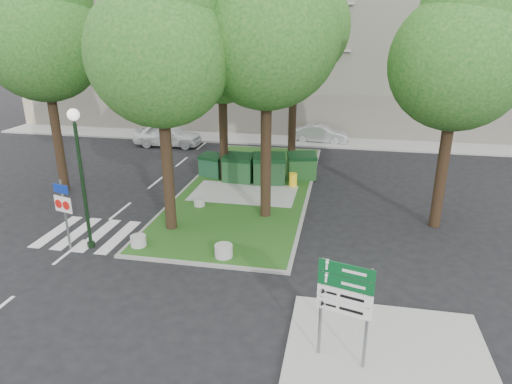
% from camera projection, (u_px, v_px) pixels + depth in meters
% --- Properties ---
extents(ground, '(120.00, 120.00, 0.00)m').
position_uv_depth(ground, '(187.00, 263.00, 15.87)').
color(ground, black).
rests_on(ground, ground).
extents(median_island, '(6.00, 16.00, 0.12)m').
position_uv_depth(median_island, '(248.00, 188.00, 23.14)').
color(median_island, '#264F16').
rests_on(median_island, ground).
extents(median_kerb, '(6.30, 16.30, 0.10)m').
position_uv_depth(median_kerb, '(248.00, 188.00, 23.14)').
color(median_kerb, gray).
rests_on(median_kerb, ground).
extents(sidewalk_corner, '(5.00, 4.00, 0.12)m').
position_uv_depth(sidewalk_corner, '(387.00, 352.00, 11.45)').
color(sidewalk_corner, '#999993').
rests_on(sidewalk_corner, ground).
extents(building_sidewalk, '(42.00, 3.00, 0.12)m').
position_uv_depth(building_sidewalk, '(272.00, 140.00, 32.92)').
color(building_sidewalk, '#999993').
rests_on(building_sidewalk, ground).
extents(zebra_crossing, '(5.00, 3.00, 0.01)m').
position_uv_depth(zebra_crossing, '(108.00, 236.00, 17.93)').
color(zebra_crossing, silver).
rests_on(zebra_crossing, ground).
extents(apartment_building, '(41.00, 12.00, 16.00)m').
position_uv_depth(apartment_building, '(287.00, 23.00, 37.12)').
color(apartment_building, '#C4BA93').
rests_on(apartment_building, ground).
extents(tree_median_near_left, '(5.20, 5.20, 10.53)m').
position_uv_depth(tree_median_near_left, '(162.00, 40.00, 15.99)').
color(tree_median_near_left, black).
rests_on(tree_median_near_left, ground).
extents(tree_median_near_right, '(5.60, 5.60, 11.46)m').
position_uv_depth(tree_median_near_right, '(270.00, 20.00, 16.97)').
color(tree_median_near_right, black).
rests_on(tree_median_near_right, ground).
extents(tree_median_mid, '(4.80, 4.80, 9.99)m').
position_uv_depth(tree_median_mid, '(223.00, 44.00, 22.01)').
color(tree_median_mid, black).
rests_on(tree_median_mid, ground).
extents(tree_median_far, '(5.80, 5.80, 11.93)m').
position_uv_depth(tree_median_far, '(297.00, 15.00, 23.74)').
color(tree_median_far, black).
rests_on(tree_median_far, ground).
extents(tree_street_left, '(5.40, 5.40, 11.00)m').
position_uv_depth(tree_street_left, '(43.00, 29.00, 20.36)').
color(tree_street_left, black).
rests_on(tree_street_left, ground).
extents(tree_street_right, '(5.00, 5.00, 10.06)m').
position_uv_depth(tree_street_right, '(462.00, 49.00, 16.52)').
color(tree_street_right, black).
rests_on(tree_street_right, ground).
extents(dumpster_a, '(1.53, 1.27, 1.22)m').
position_uv_depth(dumpster_a, '(212.00, 165.00, 24.60)').
color(dumpster_a, '#103B20').
rests_on(dumpster_a, median_island).
extents(dumpster_b, '(1.64, 1.21, 1.46)m').
position_uv_depth(dumpster_b, '(239.00, 168.00, 23.71)').
color(dumpster_b, '#113D19').
rests_on(dumpster_b, median_island).
extents(dumpster_c, '(1.83, 1.43, 1.53)m').
position_uv_depth(dumpster_c, '(269.00, 169.00, 23.43)').
color(dumpster_c, black).
rests_on(dumpster_c, median_island).
extents(dumpster_d, '(1.71, 1.39, 1.39)m').
position_uv_depth(dumpster_d, '(302.00, 166.00, 24.17)').
color(dumpster_d, '#134014').
rests_on(dumpster_d, median_island).
extents(bollard_left, '(0.57, 0.57, 0.41)m').
position_uv_depth(bollard_left, '(138.00, 241.00, 16.80)').
color(bollard_left, '#ACABA6').
rests_on(bollard_left, median_island).
extents(bollard_right, '(0.63, 0.63, 0.45)m').
position_uv_depth(bollard_right, '(224.00, 251.00, 16.00)').
color(bollard_right, '#A7A8A3').
rests_on(bollard_right, median_island).
extents(bollard_mid, '(0.50, 0.50, 0.35)m').
position_uv_depth(bollard_mid, '(199.00, 202.00, 20.58)').
color(bollard_mid, '#9B9C97').
rests_on(bollard_mid, median_island).
extents(litter_bin, '(0.40, 0.40, 0.69)m').
position_uv_depth(litter_bin, '(293.00, 180.00, 23.02)').
color(litter_bin, yellow).
rests_on(litter_bin, median_island).
extents(street_lamp, '(0.41, 0.41, 5.16)m').
position_uv_depth(street_lamp, '(80.00, 163.00, 15.95)').
color(street_lamp, black).
rests_on(street_lamp, ground).
extents(traffic_sign_pole, '(0.79, 0.26, 2.68)m').
position_uv_depth(traffic_sign_pole, '(64.00, 205.00, 16.34)').
color(traffic_sign_pole, slate).
rests_on(traffic_sign_pole, ground).
extents(directional_sign, '(1.28, 0.40, 2.63)m').
position_uv_depth(directional_sign, '(345.00, 298.00, 10.52)').
color(directional_sign, slate).
rests_on(directional_sign, sidewalk_corner).
extents(car_white, '(4.62, 1.97, 1.56)m').
position_uv_depth(car_white, '(168.00, 135.00, 31.21)').
color(car_white, white).
rests_on(car_white, ground).
extents(car_silver, '(3.93, 1.79, 1.25)m').
position_uv_depth(car_silver, '(321.00, 134.00, 32.18)').
color(car_silver, '#AFB3B7').
rests_on(car_silver, ground).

